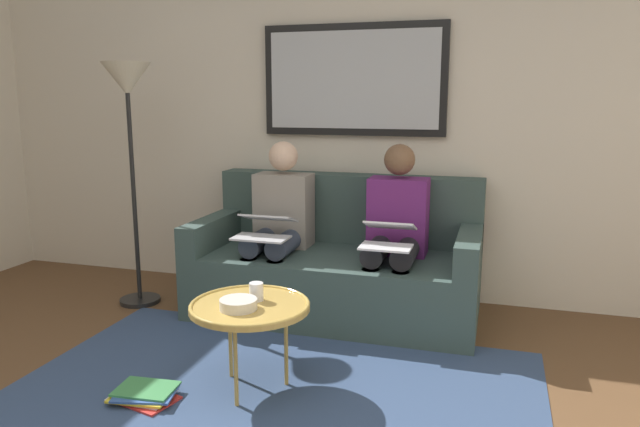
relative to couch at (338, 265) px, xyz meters
name	(u,v)px	position (x,y,z in m)	size (l,w,h in m)	color
wall_rear	(356,116)	(0.00, -0.48, 0.99)	(6.00, 0.12, 2.60)	beige
area_rug	(269,396)	(0.00, 1.27, -0.31)	(2.60, 1.80, 0.01)	#33476B
couch	(338,265)	(0.00, 0.00, 0.00)	(1.87, 0.90, 0.90)	#384C47
framed_mirror	(353,80)	(0.00, -0.39, 1.24)	(1.30, 0.05, 0.77)	black
coffee_table	(250,307)	(0.11, 1.22, 0.12)	(0.59, 0.59, 0.45)	tan
cup	(256,292)	(0.11, 1.15, 0.18)	(0.07, 0.07, 0.09)	silver
bowl	(238,304)	(0.14, 1.29, 0.16)	(0.18, 0.18, 0.05)	beige
person_left	(395,229)	(-0.40, 0.07, 0.30)	(0.38, 0.58, 1.14)	#66236B
laptop_white	(388,235)	(-0.40, 0.31, 0.31)	(0.30, 0.33, 0.15)	white
person_right	(279,221)	(0.40, 0.07, 0.30)	(0.38, 0.58, 1.14)	gray
laptop_silver	(265,227)	(0.40, 0.31, 0.31)	(0.35, 0.33, 0.14)	silver
magazine_stack	(144,394)	(0.56, 1.47, -0.28)	(0.33, 0.26, 0.05)	red
standing_lamp	(128,107)	(1.38, 0.27, 1.06)	(0.32, 0.32, 1.66)	black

